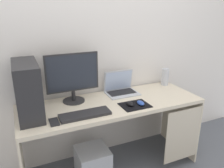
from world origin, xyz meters
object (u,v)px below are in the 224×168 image
Objects in this scene: subwoofer at (93,163)px; pc_tower at (28,90)px; mouse_right at (141,103)px; speaker at (165,77)px; cell_phone at (54,122)px; keyboard at (85,114)px; monitor at (73,77)px; mouse_left at (130,104)px; laptop at (121,89)px.

pc_tower is at bearing 170.41° from subwoofer.
pc_tower is at bearing 167.32° from mouse_right.
speaker is at bearing 34.67° from mouse_right.
speaker is (1.47, 0.16, -0.13)m from pc_tower.
pc_tower is 4.92× the size of mouse_right.
keyboard is at bearing 2.92° from cell_phone.
monitor is at bearing 148.57° from mouse_right.
subwoofer is (-0.97, -0.25, -0.68)m from speaker.
keyboard is 0.43m from mouse_left.
mouse_left is (-0.63, -0.35, -0.07)m from speaker.
keyboard reaches higher than subwoofer.
laptop reaches higher than mouse_left.
pc_tower is 0.41m from monitor.
pc_tower is at bearing 167.56° from mouse_left.
speaker is at bearing 14.29° from subwoofer.
cell_phone is 0.43× the size of subwoofer.
subwoofer is (-0.40, -0.22, -0.63)m from laptop.
mouse_left is at bearing -34.48° from monitor.
monitor is at bearing 145.52° from mouse_left.
monitor is 0.86m from subwoofer.
speaker is at bearing 2.49° from laptop.
laptop is 0.78m from subwoofer.
laptop reaches higher than cell_phone.
pc_tower is at bearing -171.19° from laptop.
mouse_right reaches higher than keyboard.
pc_tower reaches higher than mouse_left.
keyboard is (-0.49, -0.34, -0.03)m from laptop.
mouse_left is 0.70m from subwoofer.
monitor is 1.15× the size of keyboard.
cell_phone is at bearing -177.08° from keyboard.
laptop reaches higher than speaker.
speaker is (0.57, 0.02, 0.05)m from laptop.
keyboard is (0.01, -0.32, -0.23)m from monitor.
cell_phone is at bearing -163.86° from speaker.
pc_tower is 1.58× the size of subwoofer.
keyboard is (0.41, -0.20, -0.21)m from pc_tower.
mouse_right is (0.93, -0.21, -0.20)m from pc_tower.
monitor reaches higher than speaker.
laptop is 0.60m from keyboard.
subwoofer is (-0.43, 0.13, -0.61)m from mouse_right.
cell_phone is at bearing -55.01° from pc_tower.
mouse_right is (0.52, -0.01, 0.01)m from keyboard.
monitor is 5.03× the size of mouse_left.
mouse_right is (-0.54, -0.37, -0.07)m from speaker.
laptop reaches higher than mouse_right.
keyboard is at bearing -160.89° from speaker.
pc_tower is 1.48m from speaker.
laptop is (0.90, 0.14, -0.18)m from pc_tower.
mouse_right is (0.03, -0.35, -0.02)m from laptop.
keyboard is 0.61m from subwoofer.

